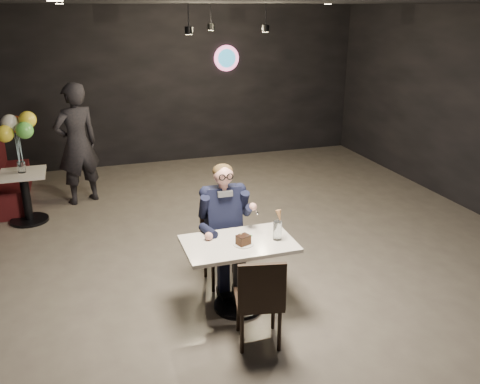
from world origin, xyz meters
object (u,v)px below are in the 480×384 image
object	(u,v)px
sundae_glass	(277,230)
side_table	(26,197)
main_table	(239,275)
balloon_vase	(22,167)
chair_far	(223,245)
chair_near	(258,298)
seated_man	(223,224)
passerby	(77,144)
booth_bench	(9,173)

from	to	relation	value
sundae_glass	side_table	size ratio (longest dim) A/B	0.26
main_table	balloon_vase	distance (m)	3.84
chair_far	sundae_glass	size ratio (longest dim) A/B	4.65
chair_far	chair_near	bearing A→B (deg)	-90.00
chair_far	seated_man	bearing A→B (deg)	0.00
chair_far	side_table	size ratio (longest dim) A/B	1.19
sundae_glass	side_table	bearing A→B (deg)	129.50
main_table	passerby	size ratio (longest dim) A/B	0.58
balloon_vase	passerby	world-z (taller)	passerby
sundae_glass	balloon_vase	bearing A→B (deg)	129.50
main_table	booth_bench	world-z (taller)	booth_bench
chair_far	chair_near	size ratio (longest dim) A/B	1.00
chair_near	side_table	world-z (taller)	chair_near
side_table	sundae_glass	bearing A→B (deg)	-50.50
chair_near	chair_far	bearing A→B (deg)	102.11
chair_near	seated_man	world-z (taller)	seated_man
booth_bench	side_table	xyz separation A→B (m)	(0.30, -1.00, -0.07)
chair_far	booth_bench	size ratio (longest dim) A/B	0.50
main_table	side_table	world-z (taller)	side_table
main_table	passerby	bearing A→B (deg)	111.30
main_table	booth_bench	bearing A→B (deg)	121.57
main_table	side_table	distance (m)	3.81
main_table	booth_bench	xyz separation A→B (m)	(-2.52, 4.10, 0.08)
side_table	passerby	size ratio (longest dim) A/B	0.41
booth_bench	chair_far	bearing A→B (deg)	-54.64
chair_near	balloon_vase	distance (m)	4.32
sundae_glass	balloon_vase	distance (m)	4.10
chair_near	side_table	bearing A→B (deg)	133.12
chair_far	passerby	bearing A→B (deg)	114.60
main_table	passerby	world-z (taller)	passerby
main_table	seated_man	world-z (taller)	seated_man
chair_far	passerby	distance (m)	3.50
booth_bench	passerby	distance (m)	1.25
seated_man	balloon_vase	distance (m)	3.38
balloon_vase	passerby	xyz separation A→B (m)	(0.77, 0.60, 0.12)
seated_man	passerby	world-z (taller)	passerby
chair_far	balloon_vase	size ratio (longest dim) A/B	5.70
booth_bench	seated_man	bearing A→B (deg)	-54.64
seated_man	sundae_glass	world-z (taller)	seated_man
sundae_glass	chair_near	bearing A→B (deg)	-126.39
chair_near	sundae_glass	distance (m)	0.76
chair_near	sundae_glass	xyz separation A→B (m)	(0.39, 0.53, 0.39)
chair_near	seated_man	xyz separation A→B (m)	(0.00, 1.14, 0.26)
chair_far	sundae_glass	xyz separation A→B (m)	(0.39, -0.61, 0.39)
main_table	sundae_glass	bearing A→B (deg)	-9.37
chair_near	booth_bench	size ratio (longest dim) A/B	0.50
sundae_glass	booth_bench	size ratio (longest dim) A/B	0.11
booth_bench	balloon_vase	world-z (taller)	booth_bench
booth_bench	passerby	bearing A→B (deg)	-20.29
seated_man	passerby	size ratio (longest dim) A/B	0.76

